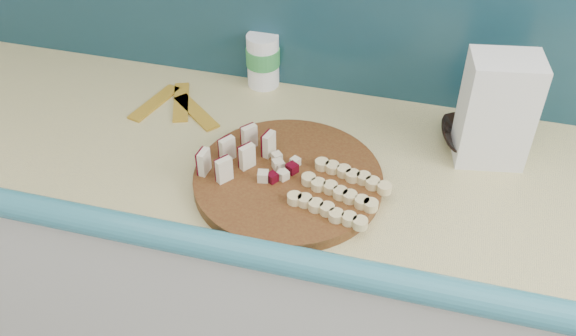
# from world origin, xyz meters

# --- Properties ---
(kitchen_counter) EXTENTS (2.20, 0.63, 0.91)m
(kitchen_counter) POSITION_xyz_m (0.10, 1.50, 0.46)
(kitchen_counter) COLOR silver
(kitchen_counter) RESTS_ON ground
(cutting_board) EXTENTS (0.49, 0.49, 0.02)m
(cutting_board) POSITION_xyz_m (0.05, 1.40, 0.92)
(cutting_board) COLOR #451F0E
(cutting_board) RESTS_ON kitchen_counter
(apple_wedges) EXTENTS (0.14, 0.16, 0.05)m
(apple_wedges) POSITION_xyz_m (-0.06, 1.42, 0.96)
(apple_wedges) COLOR beige
(apple_wedges) RESTS_ON cutting_board
(apple_chunks) EXTENTS (0.06, 0.06, 0.02)m
(apple_chunks) POSITION_xyz_m (0.03, 1.41, 0.94)
(apple_chunks) COLOR beige
(apple_chunks) RESTS_ON cutting_board
(banana_slices) EXTENTS (0.20, 0.18, 0.02)m
(banana_slices) POSITION_xyz_m (0.17, 1.37, 0.94)
(banana_slices) COLOR #DFC888
(banana_slices) RESTS_ON cutting_board
(brown_bowl) EXTENTS (0.20, 0.20, 0.04)m
(brown_bowl) POSITION_xyz_m (0.43, 1.64, 0.93)
(brown_bowl) COLOR black
(brown_bowl) RESTS_ON kitchen_counter
(flour_bag) EXTENTS (0.16, 0.13, 0.25)m
(flour_bag) POSITION_xyz_m (0.45, 1.61, 1.03)
(flour_bag) COLOR white
(flour_bag) RESTS_ON kitchen_counter
(canister) EXTENTS (0.08, 0.08, 0.14)m
(canister) POSITION_xyz_m (-0.11, 1.76, 0.98)
(canister) COLOR white
(canister) RESTS_ON kitchen_counter
(banana_peel) EXTENTS (0.22, 0.19, 0.01)m
(banana_peel) POSITION_xyz_m (-0.28, 1.61, 0.91)
(banana_peel) COLOR gold
(banana_peel) RESTS_ON kitchen_counter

